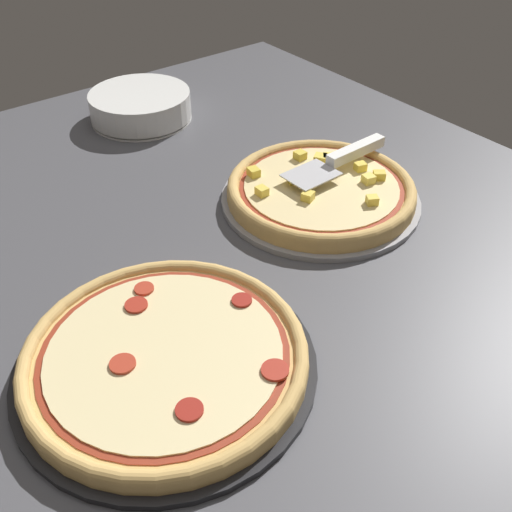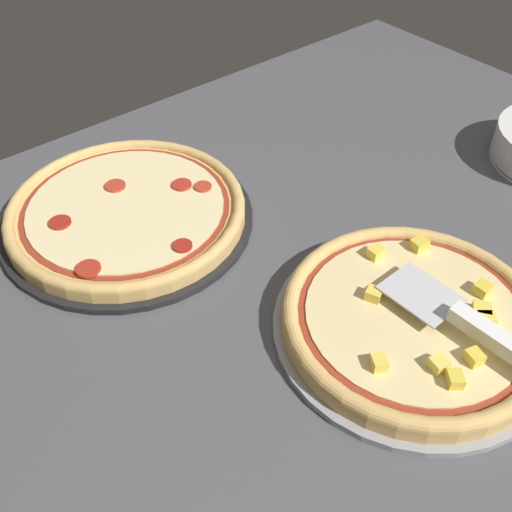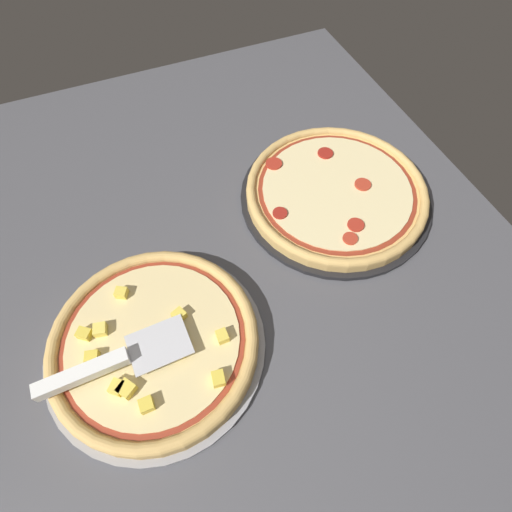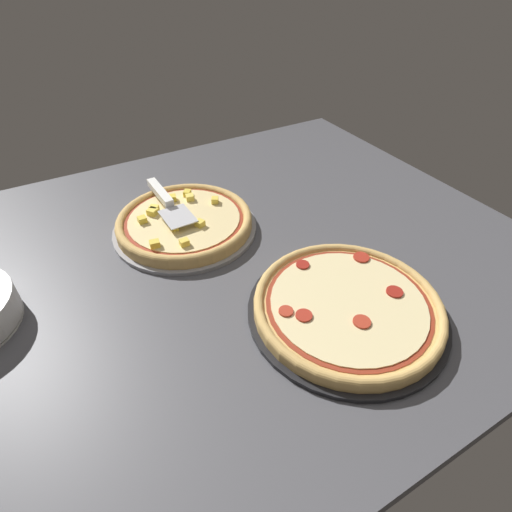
# 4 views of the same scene
# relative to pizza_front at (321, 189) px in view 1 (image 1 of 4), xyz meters

# --- Properties ---
(ground_plane) EXTENTS (1.50, 1.17, 0.04)m
(ground_plane) POSITION_rel_pizza_front_xyz_m (-0.02, 0.14, -0.04)
(ground_plane) COLOR #4C4C51
(pizza_pan_front) EXTENTS (0.36, 0.36, 0.01)m
(pizza_pan_front) POSITION_rel_pizza_front_xyz_m (-0.00, 0.00, -0.02)
(pizza_pan_front) COLOR #939399
(pizza_pan_front) RESTS_ON ground_plane
(pizza_front) EXTENTS (0.34, 0.34, 0.04)m
(pizza_front) POSITION_rel_pizza_front_xyz_m (0.00, 0.00, 0.00)
(pizza_front) COLOR #DBAD60
(pizza_front) RESTS_ON pizza_pan_front
(pizza_pan_back) EXTENTS (0.39, 0.39, 0.01)m
(pizza_pan_back) POSITION_rel_pizza_front_xyz_m (-0.17, 0.43, -0.02)
(pizza_pan_back) COLOR black
(pizza_pan_back) RESTS_ON ground_plane
(pizza_back) EXTENTS (0.37, 0.37, 0.03)m
(pizza_back) POSITION_rel_pizza_front_xyz_m (-0.17, 0.43, -0.00)
(pizza_back) COLOR #DBAD60
(pizza_back) RESTS_ON pizza_pan_back
(serving_spatula) EXTENTS (0.07, 0.23, 0.02)m
(serving_spatula) POSITION_rel_pizza_front_xyz_m (0.02, -0.08, 0.03)
(serving_spatula) COLOR silver
(serving_spatula) RESTS_ON pizza_front
(plate_stack) EXTENTS (0.22, 0.22, 0.06)m
(plate_stack) POSITION_rel_pizza_front_xyz_m (0.50, 0.09, 0.01)
(plate_stack) COLOR white
(plate_stack) RESTS_ON ground_plane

